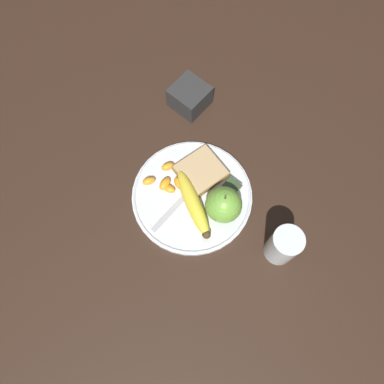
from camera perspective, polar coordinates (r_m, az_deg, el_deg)
The scene contains 14 objects.
ground_plane at distance 0.88m, azimuth 0.00°, elevation -0.74°, with size 3.00×3.00×0.00m, color #332116.
plate at distance 0.87m, azimuth 0.00°, elevation -0.56°, with size 0.28×0.28×0.01m.
juice_glass at distance 0.81m, azimuth 13.69°, elevation -7.97°, with size 0.06×0.06×0.11m.
apple at distance 0.82m, azimuth 4.85°, elevation -1.95°, with size 0.08×0.08×0.09m.
banana at distance 0.84m, azimuth 0.21°, elevation -1.78°, with size 0.11×0.17×0.04m.
bread_slice at distance 0.87m, azimuth 1.36°, elevation 3.16°, with size 0.12×0.11×0.02m.
fork at distance 0.86m, azimuth -0.64°, elevation -0.30°, with size 0.20×0.03×0.00m.
jam_packet at distance 0.86m, azimuth 5.84°, elevation 0.47°, with size 0.04×0.04×0.02m.
orange_segment_0 at distance 0.88m, azimuth -3.72°, elevation 3.92°, with size 0.04×0.03×0.02m.
orange_segment_1 at distance 0.86m, azimuth -2.17°, elevation 1.14°, with size 0.03×0.04×0.02m.
orange_segment_2 at distance 0.87m, azimuth -6.61°, elevation 1.70°, with size 0.04×0.03×0.02m.
orange_segment_3 at distance 0.87m, azimuth -4.17°, elevation 1.29°, with size 0.04×0.03×0.02m.
orange_segment_4 at distance 0.86m, azimuth -3.49°, elevation 0.48°, with size 0.02×0.03×0.02m.
condiment_caddy at distance 0.97m, azimuth -0.34°, elevation 14.33°, with size 0.08×0.08×0.06m.
Camera 1 is at (0.23, 0.20, 0.82)m, focal length 35.00 mm.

